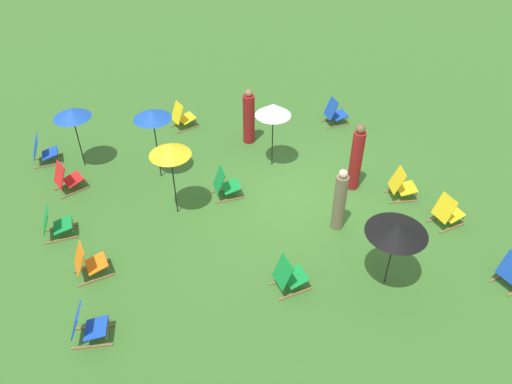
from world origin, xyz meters
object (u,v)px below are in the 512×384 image
object	(u,v)px
umbrella_0	(152,115)
deckchair_10	(289,276)
deckchair_0	(225,184)
deckchair_12	(86,326)
person_0	(356,159)
deckchair_3	(335,113)
umbrella_4	(273,110)
person_2	(249,118)
deckchair_6	(401,185)
deckchair_11	(88,263)
umbrella_2	(71,113)
umbrella_1	(170,150)
umbrella_3	(397,229)
deckchair_7	(55,223)
deckchair_8	(448,212)
person_1	(340,201)
deckchair_9	(43,151)
deckchair_4	(67,178)
deckchair_1	(182,117)

from	to	relation	value
umbrella_0	deckchair_10	bearing A→B (deg)	-163.70
deckchair_0	deckchair_12	world-z (taller)	same
person_0	deckchair_3	bearing A→B (deg)	-172.04
umbrella_4	person_2	xyz separation A→B (m)	(1.35, 0.12, -0.94)
deckchair_6	person_0	distance (m)	1.32
deckchair_11	umbrella_0	bearing A→B (deg)	-42.11
deckchair_3	deckchair_6	size ratio (longest dim) A/B	0.96
deckchair_3	deckchair_10	size ratio (longest dim) A/B	1.00
deckchair_12	umbrella_2	bearing A→B (deg)	9.16
deckchair_0	umbrella_2	size ratio (longest dim) A/B	0.47
deckchair_11	umbrella_1	xyz separation A→B (m)	(1.26, -2.28, 1.46)
umbrella_1	umbrella_3	distance (m)	5.18
deckchair_11	umbrella_0	size ratio (longest dim) A/B	0.42
deckchair_7	umbrella_4	xyz separation A→B (m)	(0.59, -5.76, 1.35)
deckchair_7	deckchair_8	xyz separation A→B (m)	(-3.27, -8.52, 0.00)
deckchair_10	person_0	world-z (taller)	person_0
deckchair_8	person_1	distance (m)	2.63
deckchair_8	umbrella_4	distance (m)	4.93
deckchair_11	deckchair_9	bearing A→B (deg)	2.66
deckchair_11	person_2	size ratio (longest dim) A/B	0.50
umbrella_4	person_1	xyz separation A→B (m)	(-2.91, -0.35, -0.94)
deckchair_10	umbrella_1	xyz separation A→B (m)	(3.26, 1.42, 1.46)
deckchair_7	umbrella_0	world-z (taller)	umbrella_0
deckchair_6	umbrella_1	xyz separation A→B (m)	(1.70, 5.35, 1.46)
umbrella_2	person_0	bearing A→B (deg)	-121.14
deckchair_11	person_1	bearing A→B (deg)	-101.06
deckchair_7	deckchair_12	xyz separation A→B (m)	(-3.16, -0.24, 0.00)
umbrella_1	deckchair_4	bearing A→B (deg)	50.21
deckchair_8	person_2	distance (m)	5.97
deckchair_9	deckchair_3	bearing A→B (deg)	-96.28
deckchair_1	deckchair_6	world-z (taller)	same
umbrella_0	umbrella_1	bearing A→B (deg)	179.78
deckchair_7	umbrella_0	xyz separation A→B (m)	(1.29, -2.80, 1.51)
deckchair_12	person_0	bearing A→B (deg)	-57.57
deckchair_10	person_1	bearing A→B (deg)	-57.22
deckchair_0	deckchair_12	bearing A→B (deg)	134.68
deckchair_11	person_0	bearing A→B (deg)	-89.98
person_0	deckchair_7	bearing A→B (deg)	-69.25
deckchair_0	deckchair_1	world-z (taller)	same
deckchair_6	umbrella_3	size ratio (longest dim) A/B	0.53
deckchair_9	deckchair_11	xyz separation A→B (m)	(-4.75, -0.50, 0.00)
deckchair_3	deckchair_7	world-z (taller)	same
deckchair_8	umbrella_2	world-z (taller)	umbrella_2
deckchair_7	umbrella_2	size ratio (longest dim) A/B	0.47
deckchair_12	person_2	xyz separation A→B (m)	(5.10, -5.40, 0.41)
deckchair_6	deckchair_11	bearing A→B (deg)	104.29
umbrella_3	person_1	distance (m)	2.04
umbrella_2	umbrella_3	world-z (taller)	umbrella_2
deckchair_8	umbrella_0	distance (m)	7.47
person_0	deckchair_9	bearing A→B (deg)	-91.16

